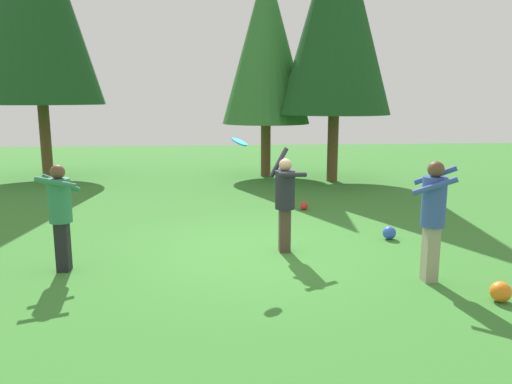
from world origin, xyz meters
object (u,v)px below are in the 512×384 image
tree_center (266,44)px  frisbee (240,142)px  ball_blue (389,233)px  ball_orange (501,292)px  person_bystander (433,211)px  ball_red (304,206)px  person_thrower (285,197)px  person_catcher (60,209)px  tree_right (337,12)px

tree_center → frisbee: bearing=-98.6°
ball_blue → ball_orange: ball_orange is taller
person_bystander → ball_blue: (0.19, 2.18, -0.93)m
ball_red → tree_center: size_ratio=0.03×
person_thrower → tree_center: tree_center is taller
ball_red → tree_center: tree_center is taller
person_catcher → frisbee: (2.75, 0.31, 0.97)m
person_catcher → ball_blue: (5.63, 1.27, -0.86)m
ball_red → ball_orange: ball_orange is taller
person_bystander → ball_red: size_ratio=8.99×
frisbee → tree_center: bearing=81.4°
person_catcher → person_bystander: size_ratio=0.94×
ball_orange → tree_right: size_ratio=0.03×
ball_blue → tree_center: 9.17m
person_thrower → tree_right: size_ratio=0.22×
ball_blue → person_catcher: bearing=-167.3°
ball_orange → tree_center: size_ratio=0.04×
frisbee → ball_red: 4.39m
person_bystander → frisbee: 3.09m
ball_blue → tree_center: size_ratio=0.04×
frisbee → tree_center: (1.35, 8.95, 2.43)m
person_catcher → ball_orange: (6.06, -1.72, -0.85)m
ball_orange → ball_red: bearing=105.8°
person_thrower → ball_orange: 3.58m
person_catcher → ball_blue: person_catcher is taller
person_catcher → tree_right: 10.94m
person_bystander → person_catcher: bearing=14.8°
frisbee → ball_orange: (3.31, -2.02, -1.81)m
person_bystander → tree_center: 10.78m
ball_blue → person_thrower: bearing=-164.4°
person_thrower → person_bystander: bearing=114.3°
ball_red → tree_center: 6.87m
ball_blue → tree_right: size_ratio=0.03×
tree_center → ball_blue: bearing=-79.2°
person_catcher → ball_red: (4.47, 3.90, -0.88)m
ball_red → ball_orange: bearing=-74.2°
person_bystander → ball_orange: 1.37m
frisbee → tree_right: bearing=66.3°
person_catcher → person_bystander: bearing=-15.9°
person_thrower → ball_blue: 2.33m
person_thrower → ball_blue: person_thrower is taller
person_bystander → ball_blue: bearing=-70.6°
person_catcher → ball_red: bearing=34.7°
person_bystander → tree_right: (0.69, 8.92, 4.16)m
ball_red → tree_center: (-0.37, 5.36, 4.28)m
ball_orange → tree_center: tree_center is taller
tree_center → ball_red: bearing=-86.1°
person_bystander → ball_blue: 2.38m
tree_center → person_bystander: bearing=-82.5°
person_catcher → frisbee: size_ratio=4.79×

